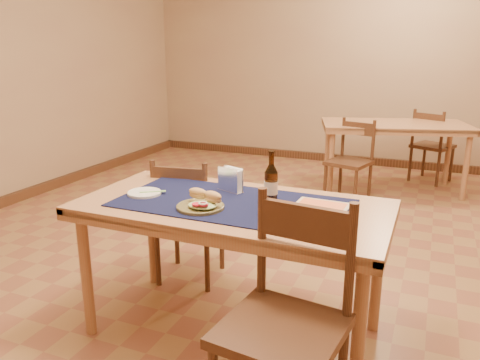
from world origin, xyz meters
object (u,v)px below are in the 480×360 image
at_px(chair_main_far, 188,218).
at_px(napkin_holder, 231,180).
at_px(main_table, 233,218).
at_px(back_table, 394,131).
at_px(chair_main_near, 287,319).
at_px(beer_bottle, 271,183).
at_px(sandwich_plate, 202,204).

relative_size(chair_main_far, napkin_holder, 5.21).
xyz_separation_m(main_table, napkin_holder, (-0.09, 0.17, 0.15)).
relative_size(back_table, chair_main_near, 1.72).
bearing_deg(napkin_holder, beer_bottle, -18.28).
bearing_deg(chair_main_near, main_table, 130.54).
height_order(main_table, chair_main_far, chair_main_far).
bearing_deg(chair_main_near, chair_main_far, 134.87).
bearing_deg(main_table, napkin_holder, 116.78).
bearing_deg(back_table, chair_main_near, -90.95).
height_order(chair_main_far, napkin_holder, napkin_holder).
bearing_deg(chair_main_far, back_table, 68.85).
bearing_deg(sandwich_plate, chair_main_far, 125.18).
height_order(main_table, sandwich_plate, sandwich_plate).
bearing_deg(chair_main_near, back_table, 89.05).
height_order(back_table, chair_main_far, chair_main_far).
height_order(back_table, chair_main_near, chair_main_near).
xyz_separation_m(back_table, chair_main_near, (-0.06, -3.70, -0.16)).
relative_size(sandwich_plate, napkin_holder, 1.47).
bearing_deg(beer_bottle, chair_main_near, -65.41).
xyz_separation_m(chair_main_near, sandwich_plate, (-0.57, 0.40, 0.28)).
height_order(main_table, back_table, same).
bearing_deg(main_table, sandwich_plate, -124.97).
height_order(chair_main_near, beer_bottle, beer_bottle).
relative_size(main_table, chair_main_far, 1.86).
bearing_deg(back_table, main_table, -99.56).
relative_size(chair_main_far, beer_bottle, 3.19).
distance_m(main_table, beer_bottle, 0.27).
height_order(main_table, beer_bottle, beer_bottle).
bearing_deg(chair_main_far, chair_main_near, -45.13).
distance_m(main_table, napkin_holder, 0.25).
relative_size(chair_main_near, napkin_holder, 5.88).
distance_m(back_table, chair_main_far, 2.91).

